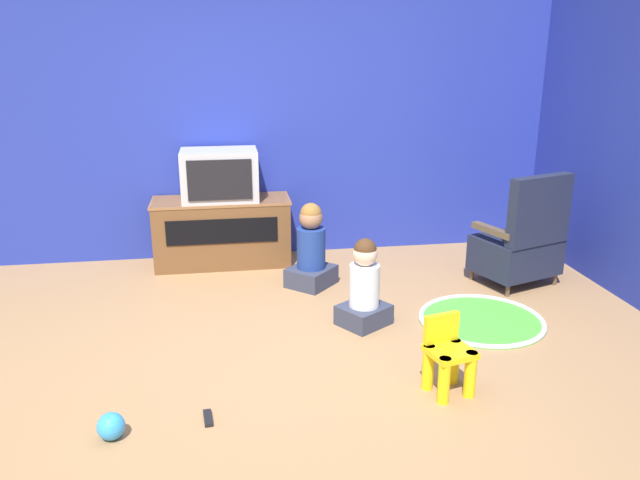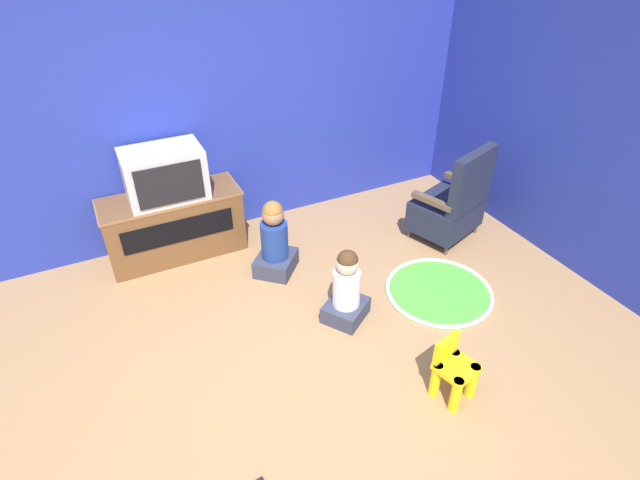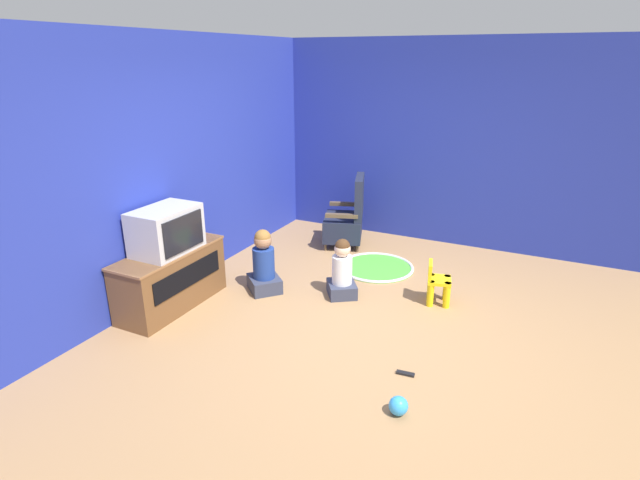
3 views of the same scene
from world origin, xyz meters
The scene contains 9 objects.
ground_plane centered at (0.00, 0.00, 0.00)m, with size 30.00×30.00×0.00m, color #9E754C.
wall_back centered at (-0.09, 2.26, 1.36)m, with size 5.82×0.12×2.72m.
tv_cabinet centered at (-0.45, 1.95, 0.32)m, with size 1.24×0.48×0.62m.
television centered at (-0.45, 1.94, 0.84)m, with size 0.67×0.45×0.45m.
black_armchair centered at (2.02, 1.03, 0.37)m, with size 0.76×0.69×0.97m.
yellow_kid_chair centered at (0.82, -0.52, 0.21)m, with size 0.30×0.29×0.46m.
play_mat centered at (1.42, 0.37, 0.01)m, with size 0.92×0.92×0.04m.
child_watching_left centered at (0.54, 0.46, 0.28)m, with size 0.44×0.43×0.65m.
child_watching_center centered at (0.28, 1.28, 0.31)m, with size 0.48×0.49×0.72m.
Camera 2 is at (-0.96, -2.13, 2.81)m, focal length 28.00 mm.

